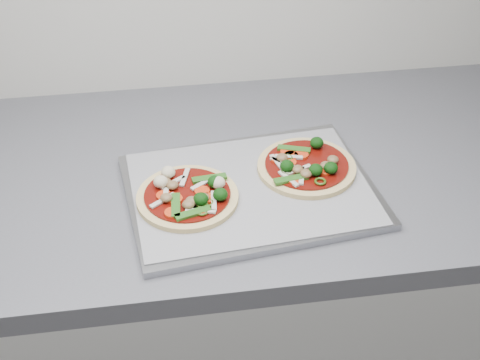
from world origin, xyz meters
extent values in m
cube|color=#BBBBB9|center=(0.00, 1.30, 0.43)|extent=(3.60, 0.60, 0.86)
cube|color=#5C5C64|center=(0.00, 1.30, 0.88)|extent=(3.60, 0.60, 0.04)
cube|color=gray|center=(0.13, 1.22, 0.91)|extent=(0.44, 0.35, 0.01)
cube|color=gray|center=(0.13, 1.22, 0.91)|extent=(0.41, 0.31, 0.00)
cylinder|color=tan|center=(0.03, 1.20, 0.92)|extent=(0.20, 0.20, 0.01)
cylinder|color=#650D0B|center=(0.03, 1.20, 0.93)|extent=(0.17, 0.17, 0.00)
cube|color=#316B1B|center=(0.01, 1.17, 0.93)|extent=(0.02, 0.06, 0.00)
cube|color=#316B1B|center=(0.03, 1.15, 0.93)|extent=(0.06, 0.03, 0.00)
ellipsoid|color=#0C3D0B|center=(0.08, 1.18, 0.94)|extent=(0.03, 0.03, 0.02)
ellipsoid|color=brown|center=(0.05, 1.18, 0.93)|extent=(0.03, 0.03, 0.01)
ellipsoid|color=#0C3D0B|center=(0.05, 1.17, 0.94)|extent=(0.03, 0.03, 0.02)
torus|color=#324B11|center=(0.05, 1.17, 0.93)|extent=(0.03, 0.03, 0.00)
ellipsoid|color=brown|center=(-0.01, 1.19, 0.93)|extent=(0.03, 0.03, 0.01)
cube|color=beige|center=(-0.01, 1.18, 0.93)|extent=(0.04, 0.03, 0.00)
cylinder|color=#EC3C10|center=(0.04, 1.15, 0.93)|extent=(0.03, 0.03, 0.00)
cylinder|color=#EC3C10|center=(0.04, 1.16, 0.93)|extent=(0.03, 0.03, 0.00)
ellipsoid|color=brown|center=(-0.01, 1.23, 0.93)|extent=(0.02, 0.02, 0.01)
torus|color=#324B11|center=(0.05, 1.15, 0.93)|extent=(0.03, 0.03, 0.00)
ellipsoid|color=brown|center=(0.00, 1.22, 0.93)|extent=(0.02, 0.02, 0.01)
cube|color=beige|center=(0.00, 1.23, 0.93)|extent=(0.04, 0.03, 0.00)
cylinder|color=#EC3C10|center=(0.06, 1.18, 0.93)|extent=(0.03, 0.03, 0.00)
torus|color=#324B11|center=(0.06, 1.17, 0.93)|extent=(0.03, 0.03, 0.00)
cube|color=beige|center=(0.07, 1.17, 0.93)|extent=(0.01, 0.05, 0.00)
cube|color=beige|center=(0.04, 1.15, 0.93)|extent=(0.05, 0.02, 0.00)
cylinder|color=#EC3C10|center=(0.05, 1.20, 0.93)|extent=(0.03, 0.03, 0.00)
cube|color=beige|center=(0.03, 1.24, 0.93)|extent=(0.02, 0.05, 0.00)
cube|color=beige|center=(0.05, 1.22, 0.93)|extent=(0.04, 0.03, 0.00)
cube|color=beige|center=(-0.01, 1.21, 0.93)|extent=(0.01, 0.05, 0.00)
ellipsoid|color=beige|center=(-0.01, 1.22, 0.94)|extent=(0.03, 0.03, 0.02)
ellipsoid|color=brown|center=(0.03, 1.17, 0.93)|extent=(0.03, 0.03, 0.01)
ellipsoid|color=beige|center=(0.08, 1.21, 0.94)|extent=(0.03, 0.03, 0.02)
cube|color=#316B1B|center=(0.07, 1.23, 0.93)|extent=(0.06, 0.02, 0.00)
cylinder|color=#EC3C10|center=(0.01, 1.19, 0.93)|extent=(0.03, 0.03, 0.00)
cylinder|color=#EC3C10|center=(-0.01, 1.20, 0.93)|extent=(0.03, 0.03, 0.00)
ellipsoid|color=#0C3D0B|center=(0.07, 1.21, 0.94)|extent=(0.03, 0.03, 0.02)
ellipsoid|color=beige|center=(0.00, 1.25, 0.94)|extent=(0.03, 0.03, 0.02)
ellipsoid|color=brown|center=(0.03, 1.16, 0.93)|extent=(0.02, 0.02, 0.01)
cylinder|color=#EC3C10|center=(0.00, 1.15, 0.93)|extent=(0.03, 0.03, 0.00)
cylinder|color=#EC3C10|center=(0.00, 1.19, 0.93)|extent=(0.04, 0.04, 0.00)
cylinder|color=tan|center=(0.24, 1.25, 0.92)|extent=(0.23, 0.23, 0.01)
cylinder|color=#650D0B|center=(0.24, 1.25, 0.93)|extent=(0.19, 0.19, 0.00)
ellipsoid|color=#0C3D0B|center=(0.26, 1.30, 0.94)|extent=(0.03, 0.03, 0.02)
cylinder|color=#EC3C10|center=(0.21, 1.26, 0.93)|extent=(0.03, 0.03, 0.00)
ellipsoid|color=#0C3D0B|center=(0.20, 1.24, 0.94)|extent=(0.03, 0.03, 0.02)
torus|color=#324B11|center=(0.20, 1.23, 0.93)|extent=(0.03, 0.03, 0.00)
torus|color=#324B11|center=(0.25, 1.20, 0.93)|extent=(0.03, 0.03, 0.00)
cube|color=#316B1B|center=(0.20, 1.21, 0.93)|extent=(0.06, 0.02, 0.00)
cylinder|color=#EC3C10|center=(0.23, 1.28, 0.93)|extent=(0.03, 0.03, 0.00)
ellipsoid|color=#0C3D0B|center=(0.24, 1.22, 0.94)|extent=(0.03, 0.03, 0.02)
ellipsoid|color=brown|center=(0.21, 1.23, 0.93)|extent=(0.03, 0.03, 0.01)
ellipsoid|color=brown|center=(0.23, 1.21, 0.93)|extent=(0.03, 0.03, 0.01)
cube|color=beige|center=(0.19, 1.26, 0.93)|extent=(0.02, 0.05, 0.00)
cube|color=#316B1B|center=(0.22, 1.29, 0.93)|extent=(0.06, 0.03, 0.00)
cylinder|color=#EC3C10|center=(0.19, 1.27, 0.93)|extent=(0.03, 0.03, 0.00)
cylinder|color=#EC3C10|center=(0.21, 1.21, 0.93)|extent=(0.03, 0.03, 0.00)
ellipsoid|color=brown|center=(0.26, 1.23, 0.93)|extent=(0.02, 0.02, 0.01)
cube|color=beige|center=(0.22, 1.23, 0.93)|extent=(0.05, 0.03, 0.00)
cylinder|color=#EC3C10|center=(0.21, 1.28, 0.93)|extent=(0.03, 0.03, 0.00)
cube|color=beige|center=(0.20, 1.26, 0.93)|extent=(0.04, 0.04, 0.00)
torus|color=#324B11|center=(0.21, 1.27, 0.93)|extent=(0.03, 0.03, 0.00)
cube|color=beige|center=(0.21, 1.27, 0.93)|extent=(0.05, 0.02, 0.00)
ellipsoid|color=#0C3D0B|center=(0.27, 1.22, 0.94)|extent=(0.03, 0.03, 0.02)
ellipsoid|color=brown|center=(0.27, 1.30, 0.93)|extent=(0.03, 0.03, 0.01)
ellipsoid|color=brown|center=(0.28, 1.25, 0.93)|extent=(0.02, 0.02, 0.01)
cube|color=beige|center=(0.22, 1.22, 0.93)|extent=(0.02, 0.05, 0.00)
cube|color=beige|center=(0.20, 1.21, 0.93)|extent=(0.03, 0.05, 0.00)
ellipsoid|color=brown|center=(0.20, 1.27, 0.93)|extent=(0.03, 0.03, 0.01)
cylinder|color=#EC3C10|center=(0.20, 1.24, 0.93)|extent=(0.03, 0.03, 0.00)
cylinder|color=#EC3C10|center=(0.21, 1.29, 0.93)|extent=(0.03, 0.03, 0.00)
cylinder|color=#EC3C10|center=(0.26, 1.22, 0.93)|extent=(0.03, 0.03, 0.00)
camera|label=1|loc=(-0.01, 0.35, 1.60)|focal=50.00mm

